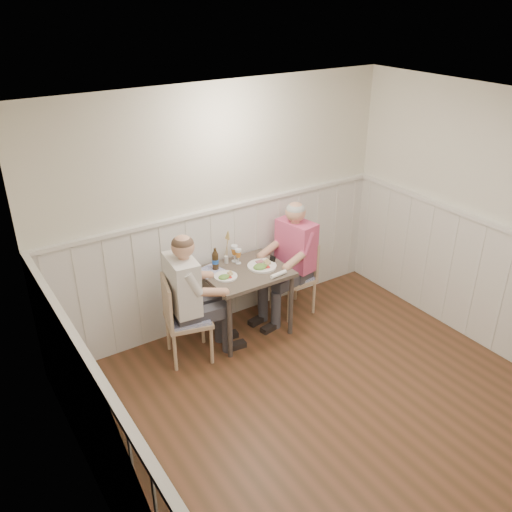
{
  "coord_description": "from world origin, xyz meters",
  "views": [
    {
      "loc": [
        -2.58,
        -2.36,
        3.39
      ],
      "look_at": [
        0.03,
        1.64,
        1.0
      ],
      "focal_mm": 38.0,
      "sensor_mm": 36.0,
      "label": 1
    }
  ],
  "objects_px": {
    "chair_left": "(182,316)",
    "man_in_pink": "(293,267)",
    "chair_right": "(297,273)",
    "beer_bottle": "(215,260)",
    "diner_cream": "(188,307)",
    "grass_vase": "(226,248)",
    "dining_table": "(246,279)"
  },
  "relations": [
    {
      "from": "chair_right",
      "to": "diner_cream",
      "type": "relative_size",
      "value": 0.63
    },
    {
      "from": "chair_right",
      "to": "chair_left",
      "type": "xyz_separation_m",
      "value": [
        -1.49,
        -0.12,
        0.02
      ]
    },
    {
      "from": "diner_cream",
      "to": "beer_bottle",
      "type": "distance_m",
      "value": 0.59
    },
    {
      "from": "dining_table",
      "to": "chair_left",
      "type": "distance_m",
      "value": 0.79
    },
    {
      "from": "dining_table",
      "to": "diner_cream",
      "type": "xyz_separation_m",
      "value": [
        -0.7,
        -0.06,
        -0.07
      ]
    },
    {
      "from": "chair_left",
      "to": "man_in_pink",
      "type": "distance_m",
      "value": 1.43
    },
    {
      "from": "chair_right",
      "to": "beer_bottle",
      "type": "distance_m",
      "value": 1.05
    },
    {
      "from": "dining_table",
      "to": "chair_left",
      "type": "height_order",
      "value": "chair_left"
    },
    {
      "from": "chair_right",
      "to": "grass_vase",
      "type": "bearing_deg",
      "value": 166.68
    },
    {
      "from": "beer_bottle",
      "to": "diner_cream",
      "type": "bearing_deg",
      "value": -151.28
    },
    {
      "from": "man_in_pink",
      "to": "beer_bottle",
      "type": "relative_size",
      "value": 5.65
    },
    {
      "from": "chair_right",
      "to": "diner_cream",
      "type": "bearing_deg",
      "value": -175.09
    },
    {
      "from": "beer_bottle",
      "to": "chair_left",
      "type": "bearing_deg",
      "value": -154.9
    },
    {
      "from": "dining_table",
      "to": "grass_vase",
      "type": "xyz_separation_m",
      "value": [
        -0.08,
        0.25,
        0.28
      ]
    },
    {
      "from": "chair_right",
      "to": "chair_left",
      "type": "bearing_deg",
      "value": -175.52
    },
    {
      "from": "dining_table",
      "to": "grass_vase",
      "type": "relative_size",
      "value": 2.25
    },
    {
      "from": "beer_bottle",
      "to": "grass_vase",
      "type": "bearing_deg",
      "value": 20.75
    },
    {
      "from": "dining_table",
      "to": "grass_vase",
      "type": "distance_m",
      "value": 0.38
    },
    {
      "from": "dining_table",
      "to": "chair_right",
      "type": "bearing_deg",
      "value": 4.89
    },
    {
      "from": "diner_cream",
      "to": "chair_left",
      "type": "bearing_deg",
      "value": 174.9
    },
    {
      "from": "beer_bottle",
      "to": "grass_vase",
      "type": "height_order",
      "value": "grass_vase"
    },
    {
      "from": "chair_right",
      "to": "diner_cream",
      "type": "height_order",
      "value": "diner_cream"
    },
    {
      "from": "chair_right",
      "to": "man_in_pink",
      "type": "distance_m",
      "value": 0.12
    },
    {
      "from": "grass_vase",
      "to": "diner_cream",
      "type": "bearing_deg",
      "value": -153.31
    },
    {
      "from": "man_in_pink",
      "to": "diner_cream",
      "type": "xyz_separation_m",
      "value": [
        -1.36,
        -0.11,
        0.0
      ]
    },
    {
      "from": "diner_cream",
      "to": "beer_bottle",
      "type": "bearing_deg",
      "value": 28.72
    },
    {
      "from": "man_in_pink",
      "to": "grass_vase",
      "type": "height_order",
      "value": "man_in_pink"
    },
    {
      "from": "dining_table",
      "to": "grass_vase",
      "type": "bearing_deg",
      "value": 107.64
    },
    {
      "from": "chair_right",
      "to": "grass_vase",
      "type": "xyz_separation_m",
      "value": [
        -0.8,
        0.19,
        0.45
      ]
    },
    {
      "from": "chair_left",
      "to": "beer_bottle",
      "type": "xyz_separation_m",
      "value": [
        0.52,
        0.24,
        0.37
      ]
    },
    {
      "from": "chair_left",
      "to": "beer_bottle",
      "type": "bearing_deg",
      "value": 25.1
    },
    {
      "from": "chair_left",
      "to": "grass_vase",
      "type": "height_order",
      "value": "grass_vase"
    }
  ]
}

